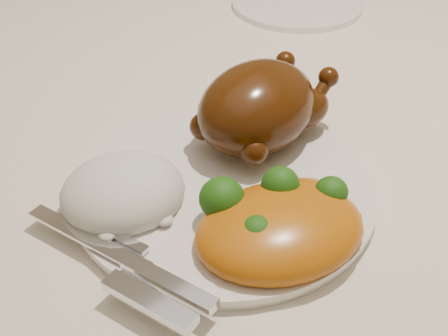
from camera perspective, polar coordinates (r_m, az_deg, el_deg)
dining_table at (r=0.75m, az=-2.44°, el=-2.12°), size 1.60×0.90×0.76m
tablecloth at (r=0.70m, az=-2.59°, el=2.52°), size 1.73×1.03×0.18m
dinner_plate at (r=0.57m, az=0.00°, el=-2.06°), size 0.30×0.30×0.01m
side_plate at (r=0.97m, az=6.71°, el=14.70°), size 0.24×0.24×0.01m
roast_chicken at (r=0.61m, az=3.28°, el=5.69°), size 0.17×0.12×0.09m
rice_mound at (r=0.55m, az=-9.22°, el=-2.26°), size 0.14×0.13×0.06m
mac_and_cheese at (r=0.52m, az=5.19°, el=-4.98°), size 0.17×0.15×0.06m
cutlery at (r=0.49m, az=-7.90°, el=-9.46°), size 0.07×0.19×0.01m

